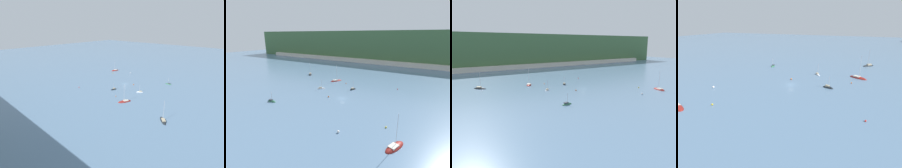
% 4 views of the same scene
% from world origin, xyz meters
% --- Properties ---
extents(ground_plane, '(600.00, 600.00, 0.00)m').
position_xyz_m(ground_plane, '(0.00, 0.00, 0.00)').
color(ground_plane, slate).
extents(sailboat_0, '(4.78, 4.02, 6.55)m').
position_xyz_m(sailboat_0, '(-19.82, 7.61, 0.11)').
color(sailboat_0, silver).
rests_on(sailboat_0, ground_plane).
extents(sailboat_1, '(6.68, 9.25, 12.47)m').
position_xyz_m(sailboat_1, '(-21.83, 27.83, 0.07)').
color(sailboat_1, maroon).
rests_on(sailboat_1, ground_plane).
extents(sailboat_2, '(5.26, 2.14, 5.90)m').
position_xyz_m(sailboat_2, '(-27.32, -22.75, 0.09)').
color(sailboat_2, '#2D6647').
rests_on(sailboat_2, ground_plane).
extents(sailboat_4, '(6.99, 7.54, 11.81)m').
position_xyz_m(sailboat_4, '(-50.70, 33.10, 0.13)').
color(sailboat_4, black).
rests_on(sailboat_4, ground_plane).
extents(sailboat_5, '(2.81, 4.96, 5.97)m').
position_xyz_m(sailboat_5, '(-2.31, 16.35, 0.10)').
color(sailboat_5, black).
rests_on(sailboat_5, ground_plane).
extents(mooring_buoy_0, '(0.72, 0.72, 0.72)m').
position_xyz_m(mooring_buoy_0, '(-7.03, -2.44, 0.36)').
color(mooring_buoy_0, orange).
rests_on(mooring_buoy_0, ground_plane).
extents(mooring_buoy_1, '(0.55, 0.55, 0.55)m').
position_xyz_m(mooring_buoy_1, '(-12.15, 25.27, 0.28)').
color(mooring_buoy_1, orange).
rests_on(mooring_buoy_1, ground_plane).
extents(mooring_buoy_2, '(0.61, 0.61, 0.61)m').
position_xyz_m(mooring_buoy_2, '(28.74, -17.22, 0.30)').
color(mooring_buoy_2, yellow).
rests_on(mooring_buoy_2, ground_plane).
extents(mooring_buoy_3, '(0.55, 0.55, 0.55)m').
position_xyz_m(mooring_buoy_3, '(20.59, 31.08, 0.28)').
color(mooring_buoy_3, red).
rests_on(mooring_buoy_3, ground_plane).
extents(mooring_buoy_4, '(0.89, 0.89, 0.89)m').
position_xyz_m(mooring_buoy_4, '(16.00, -29.10, 0.45)').
color(mooring_buoy_4, white).
rests_on(mooring_buoy_4, ground_plane).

